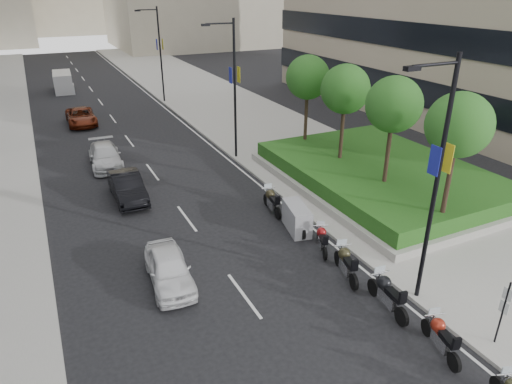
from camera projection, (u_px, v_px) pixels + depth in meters
ground at (337, 352)px, 14.74m from camera, size 160.00×160.00×0.00m
sidewalk_right at (231, 110)px, 42.84m from camera, size 10.00×100.00×0.15m
lane_edge at (176, 117)px, 40.76m from camera, size 0.12×100.00×0.01m
lane_centre at (117, 124)px, 38.69m from camera, size 0.12×100.00×0.01m
planter at (380, 180)px, 26.75m from camera, size 10.00×14.00×0.40m
hedge at (381, 171)px, 26.50m from camera, size 9.40×13.40×0.80m
tree_0 at (459, 126)px, 19.14m from camera, size 2.80×2.80×6.30m
tree_1 at (394, 105)px, 22.41m from camera, size 2.80×2.80×6.30m
tree_2 at (345, 90)px, 25.68m from camera, size 2.80×2.80×6.30m
tree_3 at (308, 78)px, 28.96m from camera, size 2.80×2.80×6.30m
lamp_post_0 at (435, 175)px, 15.10m from camera, size 2.34×0.45×9.00m
lamp_post_1 at (232, 84)px, 29.01m from camera, size 2.34×0.45×9.00m
lamp_post_2 at (159, 50)px, 43.75m from camera, size 2.34×0.45×9.00m
parking_sign at (503, 310)px, 14.40m from camera, size 0.06×0.32×2.50m
motorcycle_1 at (441, 337)px, 14.55m from camera, size 0.84×2.14×1.09m
motorcycle_2 at (387, 294)px, 16.45m from camera, size 0.82×2.45×1.22m
motorcycle_3 at (346, 263)px, 18.32m from camera, size 0.89×2.31×1.17m
motorcycle_4 at (322, 239)px, 20.19m from camera, size 0.95×1.90×1.01m
motorcycle_5 at (297, 218)px, 21.78m from camera, size 1.29×2.26×1.29m
motorcycle_6 at (272, 201)px, 23.59m from camera, size 0.77×2.31×1.15m
car_a at (169, 269)px, 17.88m from camera, size 1.89×4.02×1.33m
car_b at (127, 187)px, 24.95m from camera, size 1.56×4.39×1.44m
car_c at (105, 156)px, 29.58m from camera, size 2.15×4.78×1.36m
car_d at (81, 117)px, 38.43m from camera, size 2.28×4.87×1.35m
delivery_van at (63, 83)px, 50.15m from camera, size 2.13×4.97×2.05m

